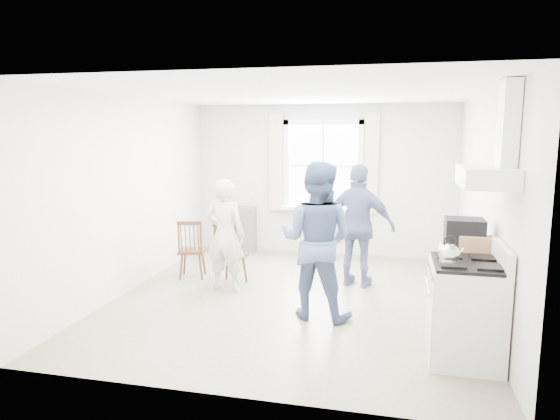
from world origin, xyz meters
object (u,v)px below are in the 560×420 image
object	(u,v)px
windsor_chair_b	(227,248)
person_mid	(316,240)
person_right	(359,226)
person_left	(225,235)
low_cabinet	(463,291)
windsor_chair_a	(191,243)
stereo_stack	(464,235)
gas_stove	(465,310)

from	to	relation	value
windsor_chair_b	person_mid	size ratio (longest dim) A/B	0.50
person_mid	person_right	distance (m)	1.34
person_mid	person_right	bearing A→B (deg)	-97.45
person_left	low_cabinet	bearing A→B (deg)	169.41
low_cabinet	windsor_chair_a	xyz separation A→B (m)	(-3.62, 1.15, 0.09)
stereo_stack	windsor_chair_b	world-z (taller)	stereo_stack
person_left	person_mid	distance (m)	1.50
gas_stove	windsor_chair_b	size ratio (longest dim) A/B	1.24
person_mid	person_right	size ratio (longest dim) A/B	1.06
windsor_chair_a	person_mid	bearing A→B (deg)	-27.80
windsor_chair_b	person_left	world-z (taller)	person_left
person_left	person_right	xyz separation A→B (m)	(1.73, 0.62, 0.09)
stereo_stack	windsor_chair_a	distance (m)	3.82
windsor_chair_a	person_mid	xyz separation A→B (m)	(2.01, -1.06, 0.37)
gas_stove	stereo_stack	xyz separation A→B (m)	(0.04, 0.65, 0.59)
windsor_chair_b	person_left	distance (m)	0.29
windsor_chair_b	person_mid	world-z (taller)	person_mid
person_left	gas_stove	bearing A→B (deg)	156.97
stereo_stack	windsor_chair_a	xyz separation A→B (m)	(-3.58, 1.20, -0.54)
person_left	person_right	size ratio (longest dim) A/B	0.90
stereo_stack	windsor_chair_b	xyz separation A→B (m)	(-2.95, 1.00, -0.52)
person_mid	windsor_chair_b	bearing A→B (deg)	-22.73
stereo_stack	windsor_chair_a	world-z (taller)	stereo_stack
windsor_chair_a	windsor_chair_b	xyz separation A→B (m)	(0.63, -0.19, 0.01)
person_left	stereo_stack	bearing A→B (deg)	168.34
windsor_chair_a	person_right	distance (m)	2.43
windsor_chair_b	person_mid	distance (m)	1.66
gas_stove	windsor_chair_b	distance (m)	3.35
windsor_chair_a	person_mid	world-z (taller)	person_mid
low_cabinet	person_left	bearing A→B (deg)	165.60
windsor_chair_a	person_left	size ratio (longest dim) A/B	0.58
gas_stove	windsor_chair_a	xyz separation A→B (m)	(-3.55, 1.85, 0.05)
stereo_stack	person_mid	bearing A→B (deg)	174.93
gas_stove	low_cabinet	size ratio (longest dim) A/B	1.24
windsor_chair_a	person_mid	size ratio (longest dim) A/B	0.49
gas_stove	stereo_stack	size ratio (longest dim) A/B	2.84
low_cabinet	person_mid	distance (m)	1.68
person_right	windsor_chair_a	bearing A→B (deg)	18.23
gas_stove	person_mid	world-z (taller)	person_mid
windsor_chair_a	person_right	world-z (taller)	person_right
gas_stove	person_left	bearing A→B (deg)	153.16
gas_stove	windsor_chair_a	distance (m)	4.00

